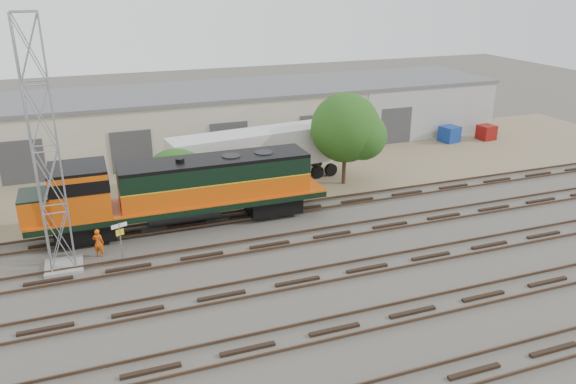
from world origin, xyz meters
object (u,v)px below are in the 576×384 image
object	(u,v)px
worker	(98,243)
signal_tower	(46,154)
semi_trailer	(261,150)
locomotive	(177,190)

from	to	relation	value
worker	signal_tower	bearing A→B (deg)	45.01
signal_tower	worker	world-z (taller)	signal_tower
semi_trailer	signal_tower	bearing A→B (deg)	-154.34
signal_tower	semi_trailer	size ratio (longest dim) A/B	0.98
locomotive	worker	world-z (taller)	locomotive
locomotive	semi_trailer	world-z (taller)	locomotive
signal_tower	worker	xyz separation A→B (m)	(1.88, 0.78, -5.62)
locomotive	worker	distance (m)	5.69
locomotive	semi_trailer	distance (m)	9.46
worker	semi_trailer	xyz separation A→B (m)	(12.23, 8.36, 1.74)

